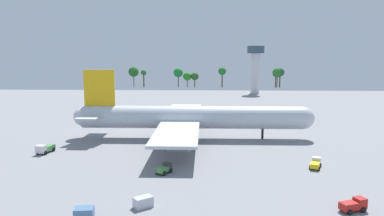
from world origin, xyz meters
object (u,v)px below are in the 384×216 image
Objects in this scene: pushback_tractor at (45,148)px; safety_cone_nose at (303,141)px; cargo_container_fore at (84,214)px; maintenance_van at (316,163)px; cargo_airplane at (191,118)px; control_tower at (255,64)px; baggage_tug at (164,169)px; cargo_loader at (354,205)px; safety_cone_tail at (83,139)px; cargo_container_aft at (143,202)px.

pushback_tractor is 9.60× the size of safety_cone_nose.
cargo_container_fore is at bearing -131.93° from safety_cone_nose.
pushback_tractor is 65.17m from maintenance_van.
cargo_airplane reaches higher than safety_cone_nose.
control_tower is at bearing 74.17° from cargo_airplane.
cargo_airplane is at bearing 136.14° from maintenance_van.
cargo_container_fore is (-9.76, -22.12, -0.06)m from baggage_tug.
cargo_container_fore is (-41.89, -4.49, -0.13)m from cargo_loader.
cargo_container_aft is at bearing -61.38° from safety_cone_tail.
cargo_container_fore is 5.17× the size of safety_cone_tail.
maintenance_van is 24.62m from safety_cone_nose.
maintenance_van reaches higher than cargo_container_fore.
cargo_airplane is at bearing 83.16° from cargo_container_aft.
cargo_container_aft is at bearing -129.24° from safety_cone_nose.
cargo_container_fore is at bearing -149.18° from cargo_container_aft.
pushback_tractor is 42.79m from cargo_container_fore.
safety_cone_tail is (-27.04, 29.35, -0.69)m from baggage_tug.
cargo_loader reaches higher than baggage_tug.
maintenance_van reaches higher than baggage_tug.
cargo_container_fore is at bearing -104.55° from cargo_airplane.
cargo_loader is at bearing 6.12° from cargo_container_fore.
safety_cone_nose is 127.59m from control_tower.
safety_cone_nose is (3.62, 24.34, -0.71)m from maintenance_van.
safety_cone_nose is 0.02× the size of control_tower.
cargo_container_aft is (8.15, 4.86, -0.07)m from cargo_container_fore.
cargo_loader reaches higher than maintenance_van.
cargo_container_aft is (30.12, -31.85, -0.33)m from pushback_tractor.
control_tower is at bearing 75.81° from baggage_tug.
safety_cone_nose is 0.98× the size of safety_cone_tail.
pushback_tractor is at bearing -107.63° from safety_cone_tail.
cargo_container_fore is 0.11× the size of control_tower.
maintenance_van is at bearing 32.78° from cargo_container_aft.
maintenance_van is (64.43, -9.75, -0.20)m from pushback_tractor.
safety_cone_nose is (46.08, 51.31, -0.64)m from cargo_container_fore.
baggage_tug is 17.34m from cargo_container_aft.
maintenance_van is 8.18× the size of safety_cone_nose.
control_tower is (71.04, 140.91, 16.82)m from pushback_tractor.
cargo_container_fore is (-14.08, -54.24, -5.26)m from cargo_airplane.
control_tower is at bearing 76.68° from cargo_container_aft.
cargo_container_aft is at bearing -46.60° from pushback_tractor.
cargo_airplane is at bearing 119.21° from cargo_loader.
cargo_loader is 33.74m from cargo_container_aft.
cargo_airplane reaches higher than maintenance_van.
pushback_tractor reaches higher than maintenance_van.
cargo_airplane is 128.79m from control_tower.
safety_cone_nose is (32.01, -2.94, -5.90)m from cargo_airplane.
cargo_container_fore is 5.28× the size of safety_cone_nose.
cargo_container_fore is (21.97, -36.72, -0.27)m from pushback_tractor.
cargo_airplane is at bearing -105.83° from control_tower.
cargo_container_aft is at bearing -95.32° from baggage_tug.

